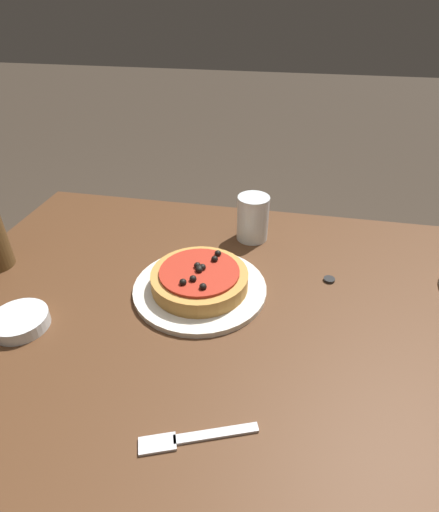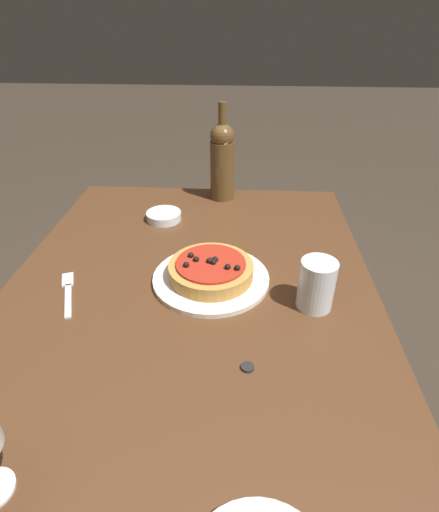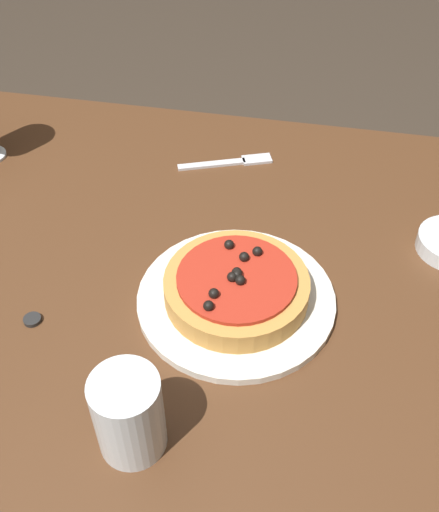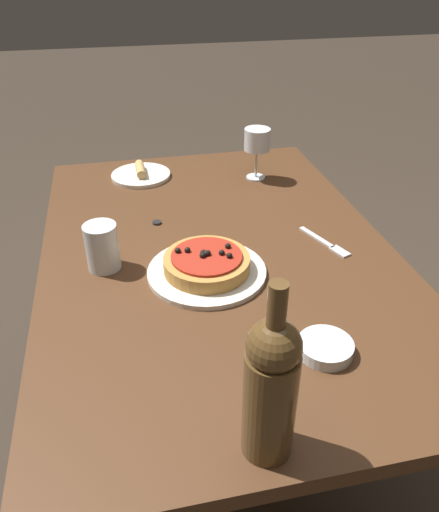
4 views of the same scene
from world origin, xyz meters
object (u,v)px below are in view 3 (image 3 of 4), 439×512
object	(u,v)px
pizza	(236,287)
bottle_cap	(32,320)
water_cup	(129,415)
dinner_plate	(236,299)
fork	(230,162)
dining_table	(179,309)

from	to	relation	value
pizza	bottle_cap	bearing A→B (deg)	18.26
pizza	water_cup	bearing A→B (deg)	71.23
dinner_plate	pizza	bearing A→B (deg)	-27.55
pizza	water_cup	size ratio (longest dim) A/B	1.76
fork	bottle_cap	world-z (taller)	bottle_cap
dinner_plate	bottle_cap	distance (m)	0.28
dining_table	dinner_plate	xyz separation A→B (m)	(-0.10, 0.05, 0.10)
bottle_cap	dinner_plate	bearing A→B (deg)	-161.75
dinner_plate	pizza	xyz separation A→B (m)	(0.00, -0.00, 0.03)
dinner_plate	pizza	size ratio (longest dim) A/B	1.39
water_cup	bottle_cap	xyz separation A→B (m)	(0.19, -0.14, -0.05)
dining_table	fork	world-z (taller)	fork
dinner_plate	water_cup	size ratio (longest dim) A/B	2.44
pizza	bottle_cap	distance (m)	0.28
fork	pizza	bearing A→B (deg)	-99.23
dinner_plate	fork	bearing A→B (deg)	-78.29
water_cup	bottle_cap	world-z (taller)	water_cup
dining_table	pizza	xyz separation A→B (m)	(-0.10, 0.05, 0.12)
dining_table	water_cup	distance (m)	0.32
dinner_plate	water_cup	distance (m)	0.25
dining_table	water_cup	xyz separation A→B (m)	(-0.02, 0.28, 0.15)
dinner_plate	bottle_cap	xyz separation A→B (m)	(0.26, 0.09, -0.00)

